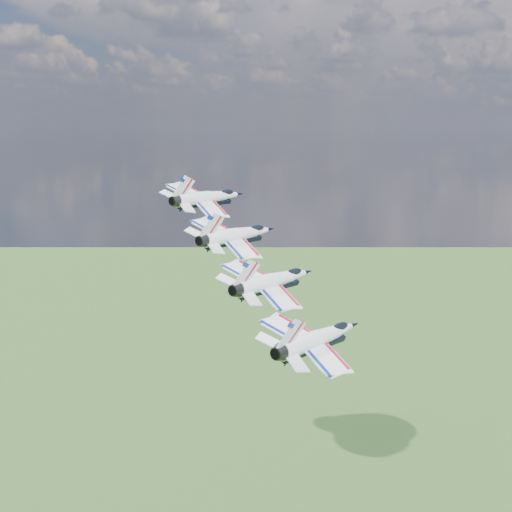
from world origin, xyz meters
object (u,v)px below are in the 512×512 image
at_px(jet_1, 239,234).
at_px(jet_3, 320,337).
at_px(jet_0, 210,197).
at_px(jet_2, 275,280).

height_order(jet_1, jet_3, jet_1).
distance_m(jet_0, jet_3, 31.38).
relative_size(jet_0, jet_3, 1.00).
xyz_separation_m(jet_0, jet_1, (6.92, -7.08, -3.37)).
bearing_deg(jet_2, jet_1, 154.40).
bearing_deg(jet_0, jet_1, -25.60).
distance_m(jet_2, jet_3, 10.46).
bearing_deg(jet_3, jet_0, 154.40).
distance_m(jet_0, jet_2, 20.92).
bearing_deg(jet_2, jet_0, 154.40).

